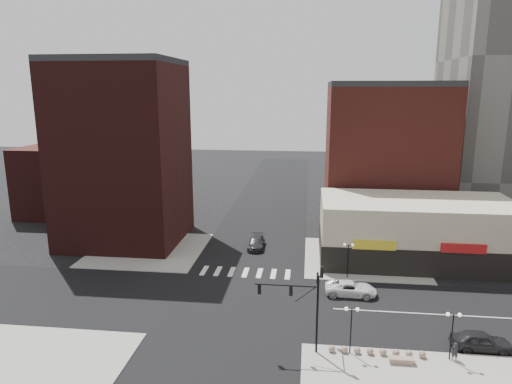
{
  "coord_description": "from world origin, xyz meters",
  "views": [
    {
      "loc": [
        7.21,
        -42.91,
        21.69
      ],
      "look_at": [
        1.68,
        3.99,
        11.0
      ],
      "focal_mm": 32.0,
      "sensor_mm": 36.0,
      "label": 1
    }
  ],
  "objects_px": {
    "traffic_signal": "(306,296)",
    "street_lamp_se_b": "(453,324)",
    "street_lamp_se_a": "(351,318)",
    "stone_bench": "(401,360)",
    "pedestrian": "(455,351)",
    "street_lamp_ne": "(348,252)",
    "dark_sedan_east": "(481,341)",
    "white_suv": "(351,288)",
    "dark_sedan_north": "(256,243)"
  },
  "relations": [
    {
      "from": "street_lamp_ne",
      "to": "traffic_signal",
      "type": "bearing_deg",
      "value": -106.75
    },
    {
      "from": "street_lamp_se_a",
      "to": "dark_sedan_east",
      "type": "relative_size",
      "value": 0.86
    },
    {
      "from": "dark_sedan_east",
      "to": "stone_bench",
      "type": "relative_size",
      "value": 2.38
    },
    {
      "from": "street_lamp_se_b",
      "to": "white_suv",
      "type": "height_order",
      "value": "street_lamp_se_b"
    },
    {
      "from": "street_lamp_se_b",
      "to": "dark_sedan_north",
      "type": "xyz_separation_m",
      "value": [
        -18.82,
        25.09,
        -2.53
      ]
    },
    {
      "from": "street_lamp_se_b",
      "to": "dark_sedan_east",
      "type": "bearing_deg",
      "value": 33.09
    },
    {
      "from": "street_lamp_se_a",
      "to": "dark_sedan_east",
      "type": "bearing_deg",
      "value": 10.24
    },
    {
      "from": "street_lamp_ne",
      "to": "dark_sedan_east",
      "type": "height_order",
      "value": "street_lamp_ne"
    },
    {
      "from": "dark_sedan_north",
      "to": "stone_bench",
      "type": "bearing_deg",
      "value": -61.68
    },
    {
      "from": "street_lamp_se_a",
      "to": "dark_sedan_north",
      "type": "xyz_separation_m",
      "value": [
        -10.82,
        25.09,
        -2.53
      ]
    },
    {
      "from": "street_lamp_se_a",
      "to": "stone_bench",
      "type": "height_order",
      "value": "street_lamp_se_a"
    },
    {
      "from": "traffic_signal",
      "to": "white_suv",
      "type": "relative_size",
      "value": 1.42
    },
    {
      "from": "street_lamp_ne",
      "to": "pedestrian",
      "type": "relative_size",
      "value": 2.7
    },
    {
      "from": "street_lamp_se_b",
      "to": "dark_sedan_east",
      "type": "xyz_separation_m",
      "value": [
        3.07,
        2.0,
        -2.46
      ]
    },
    {
      "from": "street_lamp_se_a",
      "to": "stone_bench",
      "type": "xyz_separation_m",
      "value": [
        3.99,
        -1.0,
        -2.92
      ]
    },
    {
      "from": "traffic_signal",
      "to": "white_suv",
      "type": "bearing_deg",
      "value": 66.97
    },
    {
      "from": "traffic_signal",
      "to": "dark_sedan_east",
      "type": "height_order",
      "value": "traffic_signal"
    },
    {
      "from": "traffic_signal",
      "to": "street_lamp_se_b",
      "type": "relative_size",
      "value": 1.87
    },
    {
      "from": "street_lamp_se_a",
      "to": "pedestrian",
      "type": "xyz_separation_m",
      "value": [
        8.37,
        0.0,
        -2.4
      ]
    },
    {
      "from": "traffic_signal",
      "to": "white_suv",
      "type": "xyz_separation_m",
      "value": [
        4.78,
        11.25,
        -4.2
      ]
    },
    {
      "from": "dark_sedan_east",
      "to": "white_suv",
      "type": "bearing_deg",
      "value": 47.39
    },
    {
      "from": "pedestrian",
      "to": "stone_bench",
      "type": "xyz_separation_m",
      "value": [
        -4.37,
        -1.0,
        -0.51
      ]
    },
    {
      "from": "stone_bench",
      "to": "traffic_signal",
      "type": "bearing_deg",
      "value": 171.45
    },
    {
      "from": "street_lamp_ne",
      "to": "stone_bench",
      "type": "distance_m",
      "value": 17.51
    },
    {
      "from": "street_lamp_ne",
      "to": "dark_sedan_north",
      "type": "bearing_deg",
      "value": 142.44
    },
    {
      "from": "white_suv",
      "to": "traffic_signal",
      "type": "bearing_deg",
      "value": 157.77
    },
    {
      "from": "street_lamp_se_a",
      "to": "street_lamp_ne",
      "type": "relative_size",
      "value": 1.0
    },
    {
      "from": "street_lamp_se_b",
      "to": "pedestrian",
      "type": "xyz_separation_m",
      "value": [
        0.37,
        0.0,
        -2.4
      ]
    },
    {
      "from": "pedestrian",
      "to": "stone_bench",
      "type": "bearing_deg",
      "value": 11.54
    },
    {
      "from": "street_lamp_ne",
      "to": "street_lamp_se_a",
      "type": "bearing_deg",
      "value": -93.58
    },
    {
      "from": "street_lamp_se_a",
      "to": "dark_sedan_north",
      "type": "distance_m",
      "value": 27.44
    },
    {
      "from": "white_suv",
      "to": "dark_sedan_east",
      "type": "height_order",
      "value": "dark_sedan_east"
    },
    {
      "from": "street_lamp_se_b",
      "to": "street_lamp_ne",
      "type": "xyz_separation_m",
      "value": [
        -7.0,
        16.0,
        0.0
      ]
    },
    {
      "from": "street_lamp_ne",
      "to": "dark_sedan_east",
      "type": "distance_m",
      "value": 17.42
    },
    {
      "from": "white_suv",
      "to": "stone_bench",
      "type": "relative_size",
      "value": 2.68
    },
    {
      "from": "pedestrian",
      "to": "stone_bench",
      "type": "height_order",
      "value": "pedestrian"
    },
    {
      "from": "dark_sedan_east",
      "to": "pedestrian",
      "type": "bearing_deg",
      "value": 127.06
    },
    {
      "from": "stone_bench",
      "to": "street_lamp_ne",
      "type": "bearing_deg",
      "value": 100.0
    },
    {
      "from": "street_lamp_ne",
      "to": "white_suv",
      "type": "bearing_deg",
      "value": -89.74
    },
    {
      "from": "stone_bench",
      "to": "pedestrian",
      "type": "bearing_deg",
      "value": 12.9
    },
    {
      "from": "traffic_signal",
      "to": "street_lamp_se_b",
      "type": "height_order",
      "value": "traffic_signal"
    },
    {
      "from": "white_suv",
      "to": "dark_sedan_north",
      "type": "distance_m",
      "value": 18.08
    },
    {
      "from": "street_lamp_se_b",
      "to": "dark_sedan_east",
      "type": "height_order",
      "value": "street_lamp_se_b"
    },
    {
      "from": "white_suv",
      "to": "pedestrian",
      "type": "bearing_deg",
      "value": -146.45
    },
    {
      "from": "street_lamp_se_b",
      "to": "white_suv",
      "type": "distance_m",
      "value": 13.62
    },
    {
      "from": "white_suv",
      "to": "stone_bench",
      "type": "bearing_deg",
      "value": -165.74
    },
    {
      "from": "pedestrian",
      "to": "white_suv",
      "type": "bearing_deg",
      "value": -58.59
    },
    {
      "from": "dark_sedan_north",
      "to": "stone_bench",
      "type": "distance_m",
      "value": 30.0
    },
    {
      "from": "street_lamp_se_a",
      "to": "street_lamp_ne",
      "type": "height_order",
      "value": "same"
    },
    {
      "from": "street_lamp_se_b",
      "to": "street_lamp_ne",
      "type": "bearing_deg",
      "value": 113.63
    }
  ]
}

